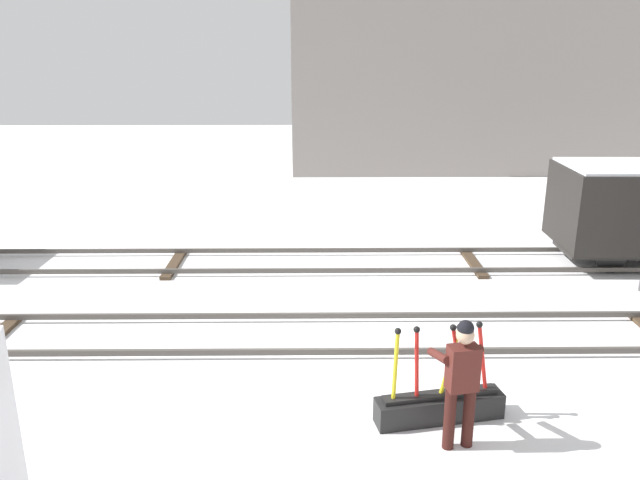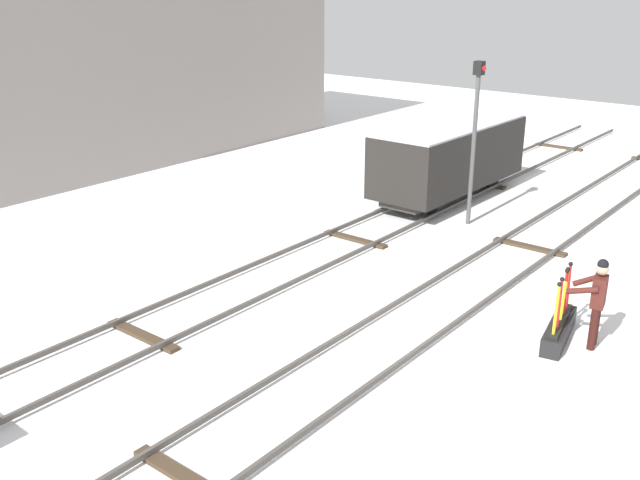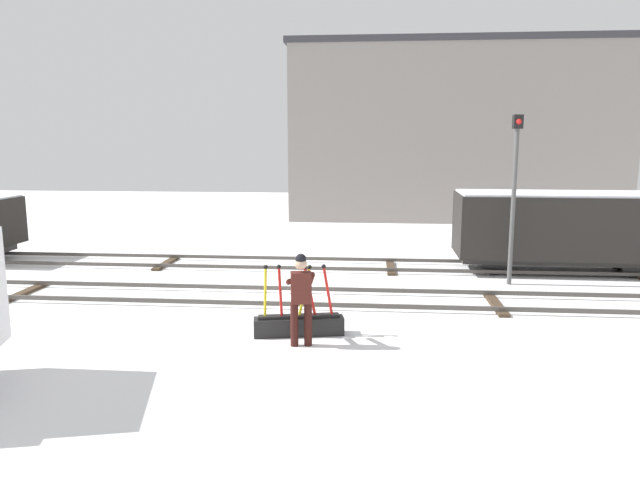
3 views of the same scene
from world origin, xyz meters
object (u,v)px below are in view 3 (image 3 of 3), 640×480
at_px(switch_lever_frame, 299,323).
at_px(signal_post, 514,184).
at_px(rail_worker, 301,294).
at_px(freight_car_near_switch, 560,227).

bearing_deg(switch_lever_frame, signal_post, 31.11).
relative_size(rail_worker, freight_car_near_switch, 0.30).
distance_m(signal_post, freight_car_near_switch, 2.79).
height_order(rail_worker, freight_car_near_switch, freight_car_near_switch).
height_order(switch_lever_frame, rail_worker, rail_worker).
relative_size(rail_worker, signal_post, 0.39).
relative_size(signal_post, freight_car_near_switch, 0.75).
distance_m(switch_lever_frame, rail_worker, 0.96).
relative_size(switch_lever_frame, rail_worker, 1.03).
bearing_deg(signal_post, switch_lever_frame, -137.85).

